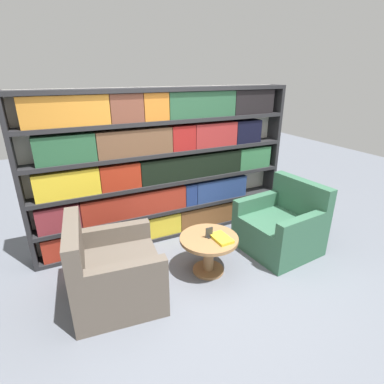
{
  "coord_description": "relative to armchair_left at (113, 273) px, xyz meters",
  "views": [
    {
      "loc": [
        -1.41,
        -2.34,
        2.21
      ],
      "look_at": [
        0.08,
        0.68,
        0.86
      ],
      "focal_mm": 28.0,
      "sensor_mm": 36.0,
      "label": 1
    }
  ],
  "objects": [
    {
      "name": "bookshelf",
      "position": [
        0.99,
        1.02,
        0.71
      ],
      "size": [
        3.58,
        0.3,
        2.04
      ],
      "color": "silver",
      "rests_on": "ground_plane"
    },
    {
      "name": "ground_plane",
      "position": [
        1.03,
        -0.27,
        -0.31
      ],
      "size": [
        14.0,
        14.0,
        0.0
      ],
      "primitive_type": "plane",
      "color": "slate"
    },
    {
      "name": "armchair_right",
      "position": [
        2.2,
        -0.0,
        0.0
      ],
      "size": [
        0.94,
        0.96,
        0.91
      ],
      "rotation": [
        0.0,
        0.0,
        -1.48
      ],
      "color": "#336047",
      "rests_on": "ground_plane"
    },
    {
      "name": "table_sign",
      "position": [
        1.1,
        -0.03,
        0.2
      ],
      "size": [
        0.09,
        0.06,
        0.12
      ],
      "color": "black",
      "rests_on": "coffee_table"
    },
    {
      "name": "coffee_table",
      "position": [
        1.1,
        -0.03,
        0.02
      ],
      "size": [
        0.67,
        0.67,
        0.46
      ],
      "color": "olive",
      "rests_on": "ground_plane"
    },
    {
      "name": "armchair_left",
      "position": [
        0.0,
        0.0,
        0.0
      ],
      "size": [
        0.95,
        0.98,
        0.91
      ],
      "rotation": [
        0.0,
        0.0,
        1.46
      ],
      "color": "brown",
      "rests_on": "ground_plane"
    },
    {
      "name": "stray_book",
      "position": [
        1.2,
        -0.13,
        0.17
      ],
      "size": [
        0.18,
        0.28,
        0.03
      ],
      "color": "gold",
      "rests_on": "coffee_table"
    }
  ]
}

